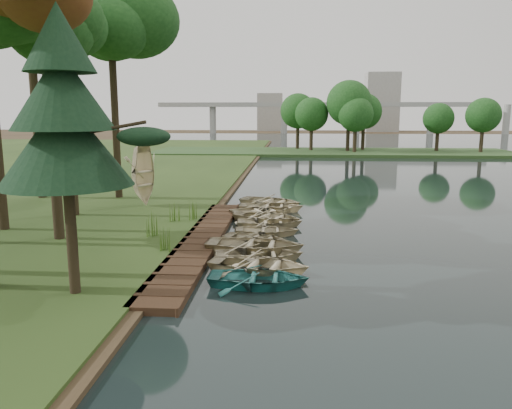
# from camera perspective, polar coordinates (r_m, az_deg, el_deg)

# --- Properties ---
(ground) EXTENTS (300.00, 300.00, 0.00)m
(ground) POSITION_cam_1_polar(r_m,az_deg,el_deg) (21.75, -2.07, -4.65)
(ground) COLOR #3D2F1D
(boardwalk) EXTENTS (1.60, 16.00, 0.30)m
(boardwalk) POSITION_cam_1_polar(r_m,az_deg,el_deg) (21.94, -6.24, -4.17)
(boardwalk) COLOR #342114
(boardwalk) RESTS_ON ground
(peninsula) EXTENTS (50.00, 14.00, 0.45)m
(peninsula) POSITION_cam_1_polar(r_m,az_deg,el_deg) (71.32, 8.74, 5.91)
(peninsula) COLOR #2C4A20
(peninsula) RESTS_ON ground
(far_trees) EXTENTS (45.60, 5.60, 8.80)m
(far_trees) POSITION_cam_1_polar(r_m,az_deg,el_deg) (70.92, 6.14, 10.96)
(far_trees) COLOR black
(far_trees) RESTS_ON peninsula
(bridge) EXTENTS (95.90, 4.00, 8.60)m
(bridge) POSITION_cam_1_polar(r_m,az_deg,el_deg) (141.24, 8.32, 10.86)
(bridge) COLOR #A5A5A0
(bridge) RESTS_ON ground
(building_a) EXTENTS (10.00, 8.00, 18.00)m
(building_a) POSITION_cam_1_polar(r_m,az_deg,el_deg) (163.29, 14.15, 11.25)
(building_a) COLOR #A5A5A0
(building_a) RESTS_ON ground
(building_b) EXTENTS (8.00, 8.00, 12.00)m
(building_b) POSITION_cam_1_polar(r_m,az_deg,el_deg) (166.04, 1.62, 10.50)
(building_b) COLOR #A5A5A0
(building_b) RESTS_ON ground
(rowboat_0) EXTENTS (3.40, 2.48, 0.69)m
(rowboat_0) POSITION_cam_1_polar(r_m,az_deg,el_deg) (16.48, 0.31, -8.17)
(rowboat_0) COLOR #2C7C76
(rowboat_0) RESTS_ON water
(rowboat_1) EXTENTS (4.07, 3.28, 0.75)m
(rowboat_1) POSITION_cam_1_polar(r_m,az_deg,el_deg) (17.78, 0.34, -6.67)
(rowboat_1) COLOR #C6B790
(rowboat_1) RESTS_ON water
(rowboat_2) EXTENTS (3.71, 2.87, 0.71)m
(rowboat_2) POSITION_cam_1_polar(r_m,az_deg,el_deg) (19.07, 0.34, -5.54)
(rowboat_2) COLOR #C6B790
(rowboat_2) RESTS_ON water
(rowboat_3) EXTENTS (4.22, 3.17, 0.83)m
(rowboat_3) POSITION_cam_1_polar(r_m,az_deg,el_deg) (20.25, -0.11, -4.42)
(rowboat_3) COLOR #C6B790
(rowboat_3) RESTS_ON water
(rowboat_4) EXTENTS (3.58, 3.07, 0.63)m
(rowboat_4) POSITION_cam_1_polar(r_m,az_deg,el_deg) (21.60, 0.05, -3.75)
(rowboat_4) COLOR #C6B790
(rowboat_4) RESTS_ON water
(rowboat_5) EXTENTS (3.05, 2.23, 0.62)m
(rowboat_5) POSITION_cam_1_polar(r_m,az_deg,el_deg) (23.15, 1.26, -2.80)
(rowboat_5) COLOR #C6B790
(rowboat_5) RESTS_ON water
(rowboat_6) EXTENTS (3.46, 2.61, 0.68)m
(rowboat_6) POSITION_cam_1_polar(r_m,az_deg,el_deg) (24.76, 1.58, -1.86)
(rowboat_6) COLOR #C6B790
(rowboat_6) RESTS_ON water
(rowboat_7) EXTENTS (4.35, 3.78, 0.75)m
(rowboat_7) POSITION_cam_1_polar(r_m,az_deg,el_deg) (25.80, 1.31, -1.27)
(rowboat_7) COLOR #C6B790
(rowboat_7) RESTS_ON water
(rowboat_8) EXTENTS (4.28, 3.71, 0.74)m
(rowboat_8) POSITION_cam_1_polar(r_m,az_deg,el_deg) (27.52, 0.75, -0.55)
(rowboat_8) COLOR #C6B790
(rowboat_8) RESTS_ON water
(rowboat_9) EXTENTS (3.69, 2.64, 0.76)m
(rowboat_9) POSITION_cam_1_polar(r_m,az_deg,el_deg) (28.67, 1.74, -0.08)
(rowboat_9) COLOR #C6B790
(rowboat_9) RESTS_ON water
(rowboat_10) EXTENTS (4.65, 4.08, 0.80)m
(rowboat_10) POSITION_cam_1_polar(r_m,az_deg,el_deg) (30.23, 1.68, 0.50)
(rowboat_10) COLOR #C6B790
(rowboat_10) RESTS_ON water
(stored_rowboat) EXTENTS (4.27, 3.79, 0.73)m
(stored_rowboat) POSITION_cam_1_polar(r_m,az_deg,el_deg) (29.90, -12.61, 0.56)
(stored_rowboat) COLOR #C6B790
(stored_rowboat) RESTS_ON bank
(tree_4) EXTENTS (4.22, 4.22, 10.95)m
(tree_4) POSITION_cam_1_polar(r_m,az_deg,el_deg) (28.09, -21.13, 17.30)
(tree_4) COLOR black
(tree_4) RESTS_ON bank
(tree_6) EXTENTS (5.14, 5.14, 12.63)m
(tree_6) POSITION_cam_1_polar(r_m,az_deg,el_deg) (33.41, -16.26, 18.63)
(tree_6) COLOR black
(tree_6) RESTS_ON bank
(pine_tree) EXTENTS (3.80, 3.80, 8.36)m
(pine_tree) POSITION_cam_1_polar(r_m,az_deg,el_deg) (15.37, -21.16, 9.55)
(pine_tree) COLOR black
(pine_tree) RESTS_ON bank
(reeds_0) EXTENTS (0.60, 0.60, 0.93)m
(reeds_0) POSITION_cam_1_polar(r_m,az_deg,el_deg) (19.98, -10.19, -3.89)
(reeds_0) COLOR #3F661E
(reeds_0) RESTS_ON bank
(reeds_1) EXTENTS (0.60, 0.60, 1.05)m
(reeds_1) POSITION_cam_1_polar(r_m,az_deg,el_deg) (22.42, -11.71, -2.23)
(reeds_1) COLOR #3F661E
(reeds_1) RESTS_ON bank
(reeds_2) EXTENTS (0.60, 0.60, 0.96)m
(reeds_2) POSITION_cam_1_polar(r_m,az_deg,el_deg) (25.38, -9.24, -0.79)
(reeds_2) COLOR #3F661E
(reeds_2) RESTS_ON bank
(reeds_3) EXTENTS (0.60, 0.60, 0.93)m
(reeds_3) POSITION_cam_1_polar(r_m,az_deg,el_deg) (25.55, -6.99, -0.68)
(reeds_3) COLOR #3F661E
(reeds_3) RESTS_ON bank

